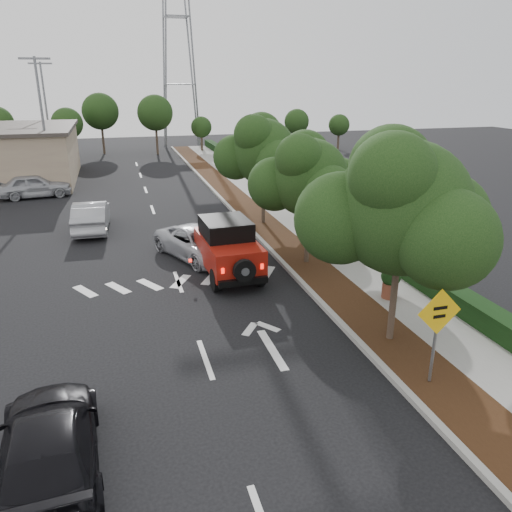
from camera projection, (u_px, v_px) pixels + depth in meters
name	position (u px, v px, depth m)	size (l,w,h in m)	color
ground	(205.00, 359.00, 14.26)	(120.00, 120.00, 0.00)	black
curb	(251.00, 229.00, 26.29)	(0.20, 70.00, 0.15)	#9E9B93
planting_strip	(269.00, 228.00, 26.55)	(1.80, 70.00, 0.12)	black
sidewalk	(302.00, 226.00, 27.04)	(2.00, 70.00, 0.12)	gray
hedge	(326.00, 218.00, 27.29)	(0.80, 70.00, 0.80)	black
transmission_tower	(183.00, 146.00, 59.31)	(7.00, 4.00, 28.00)	slate
street_tree_near	(389.00, 341.00, 15.24)	(3.80, 3.80, 5.92)	black
street_tree_mid	(306.00, 264.00, 21.59)	(3.20, 3.20, 5.32)	black
street_tree_far	(263.00, 224.00, 27.48)	(3.40, 3.40, 5.62)	black
light_pole_a	(53.00, 189.00, 36.16)	(2.00, 0.22, 9.00)	slate
light_pole_b	(54.00, 164.00, 46.78)	(2.00, 0.22, 9.00)	slate
red_jeep	(227.00, 247.00, 20.15)	(2.15, 4.53, 2.28)	black
silver_suv_ahead	(199.00, 243.00, 22.14)	(2.27, 4.91, 1.37)	#ACAEB4
black_suv_oncoming	(49.00, 445.00, 9.92)	(1.94, 4.78, 1.39)	black
silver_sedan_oncoming	(91.00, 216.00, 26.14)	(1.66, 4.76, 1.57)	#9B9DA3
parked_suv	(34.00, 186.00, 33.46)	(1.86, 4.62, 1.58)	#AAABB2
speed_hump_sign	(438.00, 324.00, 12.43)	(1.23, 0.10, 2.61)	slate
terracotta_planter	(391.00, 279.00, 17.76)	(0.71, 0.71, 1.23)	brown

